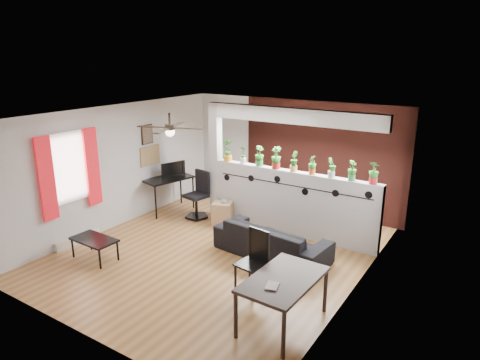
% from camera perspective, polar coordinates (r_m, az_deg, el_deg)
% --- Properties ---
extents(room_shell, '(6.30, 7.10, 2.90)m').
position_cam_1_polar(room_shell, '(7.75, -3.08, -0.82)').
color(room_shell, brown).
rests_on(room_shell, ground).
extents(partition_wall, '(3.60, 0.18, 1.35)m').
position_cam_1_polar(partition_wall, '(8.79, 6.98, -3.08)').
color(partition_wall, '#BCBCC1').
rests_on(partition_wall, ground).
extents(ceiling_header, '(3.60, 0.18, 0.30)m').
position_cam_1_polar(ceiling_header, '(8.37, 7.41, 8.45)').
color(ceiling_header, white).
rests_on(ceiling_header, room_shell).
extents(pier_column, '(0.22, 0.20, 2.60)m').
position_cam_1_polar(pier_column, '(9.55, -3.24, 2.53)').
color(pier_column, '#BCBCC1').
rests_on(pier_column, ground).
extents(brick_panel, '(3.90, 0.05, 2.60)m').
position_cam_1_polar(brick_panel, '(9.91, 10.84, 2.78)').
color(brick_panel, '#AB3F31').
rests_on(brick_panel, ground).
extents(vine_decal, '(3.31, 0.01, 0.30)m').
position_cam_1_polar(vine_decal, '(8.58, 6.80, -0.72)').
color(vine_decal, black).
rests_on(vine_decal, partition_wall).
extents(window_assembly, '(0.09, 1.30, 1.55)m').
position_cam_1_polar(window_assembly, '(8.66, -21.81, 1.30)').
color(window_assembly, white).
rests_on(window_assembly, room_shell).
extents(baseboard_heater, '(0.08, 1.00, 0.18)m').
position_cam_1_polar(baseboard_heater, '(9.10, -20.79, -7.37)').
color(baseboard_heater, silver).
rests_on(baseboard_heater, ground).
extents(corkboard, '(0.03, 0.60, 0.45)m').
position_cam_1_polar(corkboard, '(10.06, -11.89, 3.21)').
color(corkboard, olive).
rests_on(corkboard, room_shell).
extents(framed_art, '(0.03, 0.34, 0.44)m').
position_cam_1_polar(framed_art, '(9.92, -12.28, 5.96)').
color(framed_art, '#8C7259').
rests_on(framed_art, room_shell).
extents(ceiling_fan, '(1.19, 1.19, 0.43)m').
position_cam_1_polar(ceiling_fan, '(7.78, -9.33, 6.74)').
color(ceiling_fan, black).
rests_on(ceiling_fan, room_shell).
extents(potted_plant_0, '(0.32, 0.32, 0.48)m').
position_cam_1_polar(potted_plant_0, '(9.29, -1.62, 4.08)').
color(potted_plant_0, orange).
rests_on(potted_plant_0, partition_wall).
extents(potted_plant_1, '(0.19, 0.16, 0.37)m').
position_cam_1_polar(potted_plant_1, '(9.09, 0.44, 3.45)').
color(potted_plant_1, silver).
rests_on(potted_plant_1, partition_wall).
extents(potted_plant_2, '(0.23, 0.26, 0.43)m').
position_cam_1_polar(potted_plant_2, '(8.89, 2.60, 3.31)').
color(potted_plant_2, green).
rests_on(potted_plant_2, partition_wall).
extents(potted_plant_3, '(0.26, 0.22, 0.45)m').
position_cam_1_polar(potted_plant_3, '(8.70, 4.85, 3.07)').
color(potted_plant_3, red).
rests_on(potted_plant_3, partition_wall).
extents(potted_plant_4, '(0.25, 0.26, 0.41)m').
position_cam_1_polar(potted_plant_4, '(8.53, 7.19, 2.57)').
color(potted_plant_4, gold).
rests_on(potted_plant_4, partition_wall).
extents(potted_plant_5, '(0.20, 0.22, 0.37)m').
position_cam_1_polar(potted_plant_5, '(8.38, 9.62, 2.08)').
color(potted_plant_5, '#CD5C18').
rests_on(potted_plant_5, partition_wall).
extents(potted_plant_6, '(0.24, 0.24, 0.38)m').
position_cam_1_polar(potted_plant_6, '(8.24, 12.14, 1.72)').
color(potted_plant_6, silver).
rests_on(potted_plant_6, partition_wall).
extents(potted_plant_7, '(0.19, 0.22, 0.38)m').
position_cam_1_polar(potted_plant_7, '(8.12, 14.73, 1.31)').
color(potted_plant_7, green).
rests_on(potted_plant_7, partition_wall).
extents(potted_plant_8, '(0.24, 0.20, 0.41)m').
position_cam_1_polar(potted_plant_8, '(8.01, 17.42, 1.01)').
color(potted_plant_8, red).
rests_on(potted_plant_8, partition_wall).
extents(sofa, '(2.12, 1.01, 0.60)m').
position_cam_1_polar(sofa, '(7.97, 4.27, -8.03)').
color(sofa, black).
rests_on(sofa, ground).
extents(cube_shelf, '(0.51, 0.48, 0.50)m').
position_cam_1_polar(cube_shelf, '(9.37, -2.35, -4.47)').
color(cube_shelf, tan).
rests_on(cube_shelf, ground).
extents(cup, '(0.15, 0.15, 0.09)m').
position_cam_1_polar(cup, '(9.24, -2.12, -2.83)').
color(cup, gray).
rests_on(cup, cube_shelf).
extents(computer_desk, '(0.85, 1.24, 0.82)m').
position_cam_1_polar(computer_desk, '(10.14, -9.55, -0.13)').
color(computer_desk, black).
rests_on(computer_desk, ground).
extents(monitor, '(0.35, 0.16, 0.20)m').
position_cam_1_polar(monitor, '(10.20, -9.04, 1.03)').
color(monitor, black).
rests_on(monitor, computer_desk).
extents(office_chair, '(0.55, 0.55, 1.07)m').
position_cam_1_polar(office_chair, '(9.72, -5.58, -2.38)').
color(office_chair, black).
rests_on(office_chair, ground).
extents(dining_table, '(0.84, 1.33, 0.71)m').
position_cam_1_polar(dining_table, '(5.96, 5.80, -13.50)').
color(dining_table, black).
rests_on(dining_table, ground).
extents(book, '(0.21, 0.25, 0.02)m').
position_cam_1_polar(book, '(5.73, 3.50, -13.79)').
color(book, gray).
rests_on(book, dining_table).
extents(folding_chair, '(0.47, 0.47, 1.02)m').
position_cam_1_polar(folding_chair, '(6.73, 2.03, -10.04)').
color(folding_chair, black).
rests_on(folding_chair, ground).
extents(coffee_table, '(0.86, 0.50, 0.40)m').
position_cam_1_polar(coffee_table, '(8.24, -18.87, -7.68)').
color(coffee_table, black).
rests_on(coffee_table, ground).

